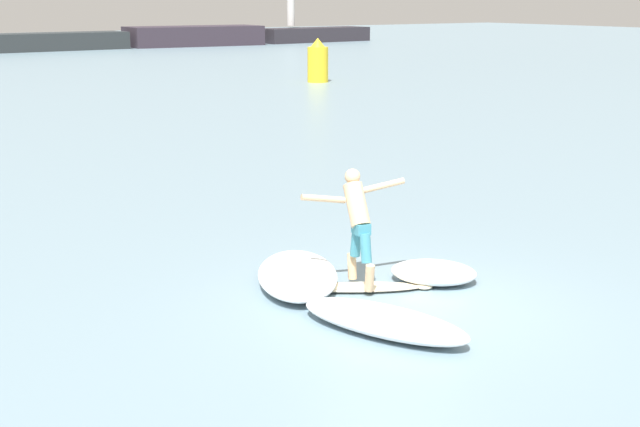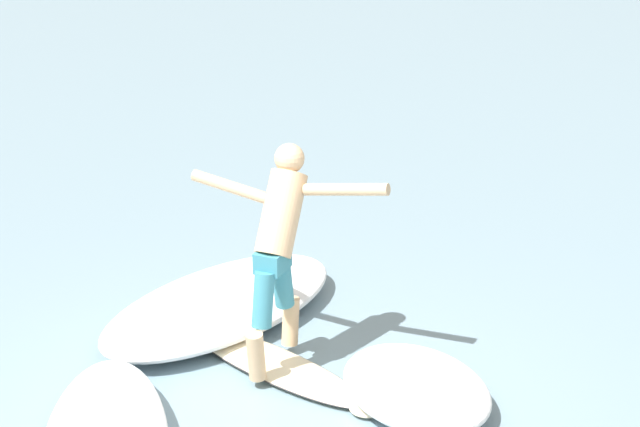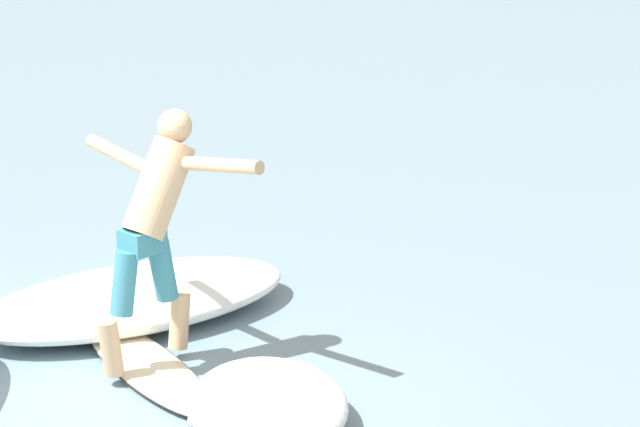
% 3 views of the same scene
% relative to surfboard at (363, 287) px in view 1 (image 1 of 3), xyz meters
% --- Properties ---
extents(ground_plane, '(200.00, 200.00, 0.00)m').
position_rel_surfboard_xyz_m(ground_plane, '(0.05, -0.82, -0.04)').
color(ground_plane, gray).
extents(surfboard, '(1.86, 1.34, 0.21)m').
position_rel_surfboard_xyz_m(surfboard, '(0.00, 0.00, 0.00)').
color(surfboard, beige).
rests_on(surfboard, ground).
extents(surfer, '(1.59, 0.89, 1.65)m').
position_rel_surfboard_xyz_m(surfer, '(0.00, 0.14, 1.02)').
color(surfer, tan).
rests_on(surfer, surfboard).
extents(channel_marker_buoy, '(1.02, 1.02, 2.16)m').
position_rel_surfboard_xyz_m(channel_marker_buoy, '(17.50, 27.09, 0.94)').
color(channel_marker_buoy, yellow).
rests_on(channel_marker_buoy, ground).
extents(wave_foam_at_tail, '(2.19, 2.64, 0.31)m').
position_rel_surfboard_xyz_m(wave_foam_at_tail, '(-0.66, 0.72, 0.12)').
color(wave_foam_at_tail, white).
rests_on(wave_foam_at_tail, ground).
extents(wave_foam_at_nose, '(1.55, 1.59, 0.30)m').
position_rel_surfboard_xyz_m(wave_foam_at_nose, '(1.09, -0.29, 0.11)').
color(wave_foam_at_nose, white).
rests_on(wave_foam_at_nose, ground).
extents(wave_foam_beside, '(1.58, 2.53, 0.31)m').
position_rel_surfboard_xyz_m(wave_foam_beside, '(-0.79, -1.50, 0.12)').
color(wave_foam_beside, white).
rests_on(wave_foam_beside, ground).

